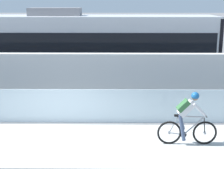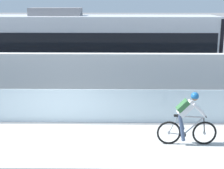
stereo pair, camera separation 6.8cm
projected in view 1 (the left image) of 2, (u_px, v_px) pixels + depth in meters
name	position (u px, v px, depth m)	size (l,w,h in m)	color
ground_plane	(52.00, 143.00, 10.49)	(200.00, 200.00, 0.00)	slate
bike_path_deck	(52.00, 143.00, 10.49)	(32.00, 3.20, 0.01)	beige
glass_parapet	(61.00, 106.00, 12.15)	(32.00, 0.05, 1.19)	silver
concrete_barrier_wall	(67.00, 81.00, 13.78)	(32.00, 0.36, 2.16)	silver
tram_rail_near	(75.00, 91.00, 16.45)	(32.00, 0.08, 0.01)	#595654
tram_rail_far	(78.00, 84.00, 17.84)	(32.00, 0.08, 0.01)	#595654
tram	(98.00, 49.00, 16.68)	(11.06, 2.54, 3.81)	silver
cyclist_on_bike	(187.00, 119.00, 10.26)	(1.77, 0.58, 1.61)	black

